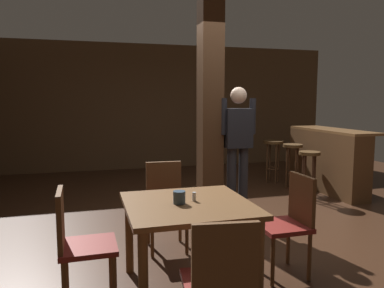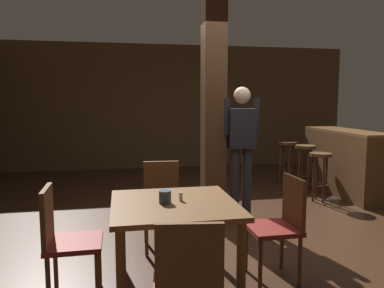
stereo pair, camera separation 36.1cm
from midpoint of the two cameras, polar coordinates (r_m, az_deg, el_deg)
ground_plane at (r=4.59m, az=9.53°, el=-13.20°), size 10.80×10.80×0.00m
wall_back at (r=8.68m, az=-0.73°, el=5.70°), size 8.00×0.10×2.80m
pillar at (r=4.80m, az=5.46°, el=4.82°), size 0.28×0.28×2.80m
dining_table at (r=3.09m, az=0.66°, el=-10.92°), size 1.01×1.01×0.73m
chair_east at (r=3.44m, az=16.39°, el=-11.32°), size 0.42×0.42×0.89m
chair_north at (r=4.00m, az=-1.97°, el=-8.50°), size 0.44×0.44×0.89m
chair_west at (r=3.08m, az=-15.72°, el=-13.50°), size 0.43×0.43×0.89m
chair_south at (r=2.31m, az=4.24°, el=-20.32°), size 0.47×0.47×0.89m
napkin_cup at (r=3.03m, az=-0.70°, el=-8.10°), size 0.10×0.10×0.10m
salt_shaker at (r=3.10m, az=1.66°, el=-8.03°), size 0.03×0.03×0.07m
standing_person at (r=4.81m, az=9.68°, el=0.00°), size 0.47×0.22×1.72m
bar_counter at (r=6.73m, az=23.18°, el=-2.49°), size 0.56×1.79×1.06m
bar_stool_near at (r=6.12m, az=20.60°, el=-3.11°), size 0.33×0.33×0.75m
bar_stool_mid at (r=6.76m, az=18.37°, el=-1.89°), size 0.34×0.34×0.78m
bar_stool_far at (r=7.17m, az=15.63°, el=-1.17°), size 0.37×0.37×0.79m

